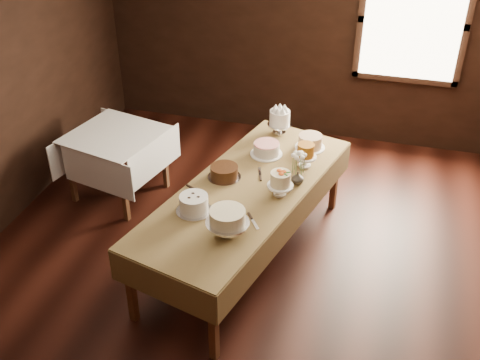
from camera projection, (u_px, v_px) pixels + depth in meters
name	position (u px, v px, depth m)	size (l,w,h in m)	color
floor	(234.00, 276.00, 5.46)	(5.00, 6.00, 0.01)	black
wall_back	(301.00, 29.00, 7.12)	(5.00, 0.02, 2.80)	black
window	(413.00, 23.00, 6.67)	(1.10, 0.05, 1.30)	#FFEABF
display_table	(246.00, 194.00, 5.30)	(1.63, 2.74, 0.79)	#4A2B18
side_table	(115.00, 141.00, 6.25)	(1.09, 1.09, 0.76)	#4A2B18
cake_meringue	(279.00, 123.00, 6.08)	(0.25, 0.25, 0.27)	silver
cake_speckled	(310.00, 142.00, 5.85)	(0.33, 0.33, 0.14)	white
cake_lattice	(266.00, 150.00, 5.75)	(0.36, 0.36, 0.12)	white
cake_caramel	(305.00, 156.00, 5.54)	(0.22, 0.22, 0.25)	white
cake_chocolate	(224.00, 173.00, 5.39)	(0.36, 0.36, 0.12)	silver
cake_flowers	(280.00, 185.00, 5.13)	(0.23, 0.23, 0.24)	white
cake_swirl	(194.00, 204.00, 4.94)	(0.31, 0.31, 0.16)	silver
cake_cream	(227.00, 223.00, 4.65)	(0.36, 0.36, 0.25)	silver
cake_server_a	(236.00, 207.00, 5.02)	(0.24, 0.03, 0.01)	silver
cake_server_b	(255.00, 224.00, 4.82)	(0.24, 0.03, 0.01)	silver
cake_server_c	(260.00, 171.00, 5.51)	(0.24, 0.03, 0.01)	silver
cake_server_d	(291.00, 184.00, 5.33)	(0.24, 0.03, 0.01)	silver
cake_server_e	(199.00, 192.00, 5.21)	(0.24, 0.03, 0.01)	silver
flower_vase	(298.00, 178.00, 5.31)	(0.11, 0.11, 0.12)	#2D2823
flower_bouquet	(299.00, 161.00, 5.21)	(0.14, 0.14, 0.20)	white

